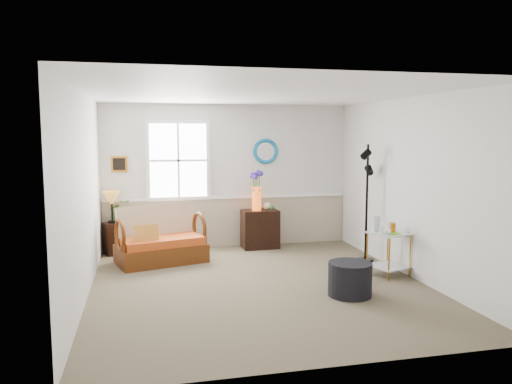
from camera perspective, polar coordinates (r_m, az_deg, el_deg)
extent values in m
cube|color=brown|center=(6.97, 0.38, -10.62)|extent=(4.50, 5.00, 0.01)
cube|color=white|center=(6.68, 0.39, 11.21)|extent=(4.50, 5.00, 0.01)
cube|color=silver|center=(9.14, -3.21, 1.81)|extent=(4.50, 0.01, 2.60)
cube|color=silver|center=(4.33, 8.00, -3.65)|extent=(4.50, 0.01, 2.60)
cube|color=silver|center=(6.57, -19.10, -0.45)|extent=(0.01, 5.00, 2.60)
cube|color=silver|center=(7.54, 17.27, 0.49)|extent=(0.01, 5.00, 2.60)
cube|color=tan|center=(9.23, -3.16, -3.46)|extent=(4.46, 0.02, 0.90)
cube|color=white|center=(9.15, -3.16, -0.57)|extent=(4.46, 0.04, 0.06)
cube|color=orange|center=(8.98, -15.38, 3.10)|extent=(0.28, 0.03, 0.28)
torus|color=#1092C6|center=(9.24, 1.09, 4.67)|extent=(0.47, 0.07, 0.47)
imported|color=#45702D|center=(8.96, -15.33, -2.36)|extent=(0.45, 0.48, 0.30)
cylinder|color=black|center=(6.61, 10.68, -9.75)|extent=(0.73, 0.73, 0.43)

